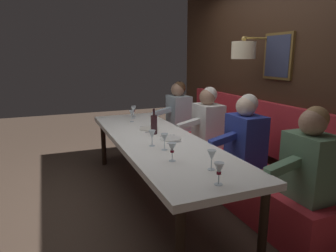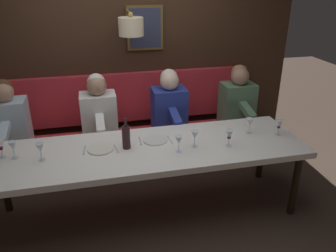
% 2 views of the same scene
% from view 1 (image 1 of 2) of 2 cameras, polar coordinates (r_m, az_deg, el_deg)
% --- Properties ---
extents(ground_plane, '(12.00, 12.00, 0.00)m').
position_cam_1_polar(ground_plane, '(3.62, -2.07, -13.67)').
color(ground_plane, '#423328').
extents(dining_table, '(0.90, 3.01, 0.74)m').
position_cam_1_polar(dining_table, '(3.37, -2.16, -3.26)').
color(dining_table, white).
rests_on(dining_table, ground_plane).
extents(banquette_bench, '(0.52, 3.21, 0.45)m').
position_cam_1_polar(banquette_bench, '(3.90, 10.39, -8.27)').
color(banquette_bench, red).
rests_on(banquette_bench, ground_plane).
extents(back_wall_panel, '(0.59, 4.41, 2.90)m').
position_cam_1_polar(back_wall_panel, '(3.99, 18.12, 8.57)').
color(back_wall_panel, '#382316').
rests_on(back_wall_panel, ground_plane).
extents(diner_nearest, '(0.60, 0.40, 0.79)m').
position_cam_1_polar(diner_nearest, '(2.77, 25.38, -5.33)').
color(diner_nearest, '#567A5B').
rests_on(diner_nearest, banquette_bench).
extents(diner_near, '(0.60, 0.40, 0.79)m').
position_cam_1_polar(diner_near, '(3.39, 14.50, -1.25)').
color(diner_near, '#283893').
rests_on(diner_near, banquette_bench).
extents(diner_middle, '(0.60, 0.40, 0.79)m').
position_cam_1_polar(diner_middle, '(4.06, 7.56, 1.39)').
color(diner_middle, white).
rests_on(diner_middle, banquette_bench).
extents(diner_far, '(0.60, 0.40, 0.79)m').
position_cam_1_polar(diner_far, '(4.91, 1.97, 3.49)').
color(diner_far, silver).
rests_on(diner_far, banquette_bench).
extents(place_setting_0, '(0.24, 0.33, 0.01)m').
position_cam_1_polar(place_setting_0, '(3.77, -3.65, -0.50)').
color(place_setting_0, silver).
rests_on(place_setting_0, dining_table).
extents(place_setting_1, '(0.24, 0.31, 0.01)m').
position_cam_1_polar(place_setting_1, '(3.31, 0.52, -2.40)').
color(place_setting_1, silver).
rests_on(place_setting_1, dining_table).
extents(wine_glass_0, '(0.07, 0.07, 0.16)m').
position_cam_1_polar(wine_glass_0, '(3.03, -3.05, -1.70)').
color(wine_glass_0, silver).
rests_on(wine_glass_0, dining_table).
extents(wine_glass_1, '(0.07, 0.07, 0.16)m').
position_cam_1_polar(wine_glass_1, '(4.45, -6.58, 2.97)').
color(wine_glass_1, silver).
rests_on(wine_glass_1, dining_table).
extents(wine_glass_2, '(0.07, 0.07, 0.16)m').
position_cam_1_polar(wine_glass_2, '(4.56, -6.51, 3.20)').
color(wine_glass_2, silver).
rests_on(wine_glass_2, dining_table).
extents(wine_glass_3, '(0.07, 0.07, 0.16)m').
position_cam_1_polar(wine_glass_3, '(2.60, 0.79, -4.25)').
color(wine_glass_3, silver).
rests_on(wine_glass_3, dining_table).
extents(wine_glass_4, '(0.07, 0.07, 0.16)m').
position_cam_1_polar(wine_glass_4, '(2.90, -0.68, -2.37)').
color(wine_glass_4, silver).
rests_on(wine_glass_4, dining_table).
extents(wine_glass_5, '(0.07, 0.07, 0.16)m').
position_cam_1_polar(wine_glass_5, '(2.16, 9.66, -8.10)').
color(wine_glass_5, silver).
rests_on(wine_glass_5, dining_table).
extents(wine_glass_6, '(0.07, 0.07, 0.16)m').
position_cam_1_polar(wine_glass_6, '(2.43, 8.29, -5.62)').
color(wine_glass_6, silver).
rests_on(wine_glass_6, dining_table).
extents(wine_glass_7, '(0.07, 0.07, 0.16)m').
position_cam_1_polar(wine_glass_7, '(4.20, -6.90, 2.36)').
color(wine_glass_7, silver).
rests_on(wine_glass_7, dining_table).
extents(wine_bottle, '(0.08, 0.08, 0.30)m').
position_cam_1_polar(wine_bottle, '(3.51, -2.68, 0.33)').
color(wine_bottle, '#33191E').
rests_on(wine_bottle, dining_table).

